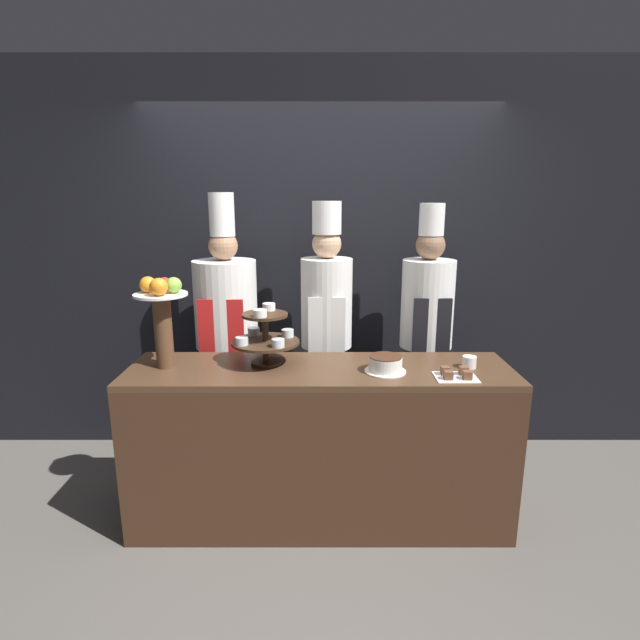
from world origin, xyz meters
TOP-DOWN VIEW (x-y plane):
  - ground_plane at (0.00, 0.00)m, footprint 14.00×14.00m
  - wall_back at (0.00, 1.28)m, footprint 10.00×0.06m
  - buffet_counter at (0.00, 0.29)m, footprint 2.15×0.58m
  - tiered_stand at (-0.31, 0.35)m, footprint 0.39×0.39m
  - fruit_pedestal at (-0.87, 0.30)m, footprint 0.29×0.29m
  - cake_round at (0.36, 0.22)m, footprint 0.23×0.23m
  - cup_white at (0.83, 0.29)m, footprint 0.08×0.08m
  - cake_square_tray at (0.72, 0.12)m, footprint 0.22×0.17m
  - chef_left at (-0.63, 0.89)m, footprint 0.42×0.42m
  - chef_center_left at (0.04, 0.89)m, footprint 0.34×0.34m
  - chef_center_right at (0.72, 0.89)m, footprint 0.35×0.35m

SIDE VIEW (x-z plane):
  - ground_plane at x=0.00m, z-range 0.00..0.00m
  - buffet_counter at x=0.00m, z-range 0.00..0.94m
  - cake_square_tray at x=0.72m, z-range 0.94..0.99m
  - cup_white at x=0.83m, z-range 0.94..1.01m
  - cake_round at x=0.36m, z-range 0.94..1.03m
  - chef_left at x=-0.63m, z-range 0.06..1.96m
  - chef_center_right at x=0.72m, z-range 0.10..1.94m
  - chef_center_left at x=0.04m, z-range 0.12..1.96m
  - tiered_stand at x=-0.31m, z-range 0.94..1.28m
  - fruit_pedestal at x=-0.87m, z-range 1.01..1.52m
  - wall_back at x=0.00m, z-range 0.00..2.80m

